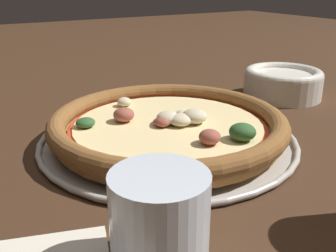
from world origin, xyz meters
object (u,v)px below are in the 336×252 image
object	(u,v)px
pizza	(168,124)
bowl_near	(283,82)
pizza_tray	(168,139)
drinking_cup	(160,223)

from	to	relation	value
pizza	bowl_near	world-z (taller)	bowl_near
pizza_tray	drinking_cup	xyz separation A→B (m)	(-0.13, -0.20, 0.03)
bowl_near	drinking_cup	distance (m)	0.48
pizza_tray	pizza	distance (m)	0.02
pizza	bowl_near	xyz separation A→B (m)	(0.28, 0.07, 0.00)
pizza_tray	bowl_near	bearing A→B (deg)	14.15
pizza	pizza_tray	bearing A→B (deg)	100.29
pizza	drinking_cup	world-z (taller)	drinking_cup
pizza_tray	drinking_cup	world-z (taller)	drinking_cup
pizza	drinking_cup	distance (m)	0.23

